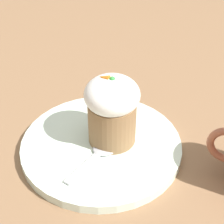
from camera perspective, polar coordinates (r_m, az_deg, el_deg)
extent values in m
plane|color=#846042|center=(0.59, -1.63, -5.73)|extent=(4.00, 4.00, 0.00)
cylinder|color=silver|center=(0.58, -1.64, -5.20)|extent=(0.25, 0.25, 0.01)
cylinder|color=olive|center=(0.56, 0.00, -1.48)|extent=(0.07, 0.07, 0.07)
ellipsoid|color=white|center=(0.53, 0.00, 2.64)|extent=(0.08, 0.08, 0.05)
cone|color=orange|center=(0.52, -0.81, 5.19)|extent=(0.02, 0.01, 0.01)
sphere|color=green|center=(0.52, 0.04, 4.99)|extent=(0.01, 0.01, 0.01)
cube|color=#B7B7BC|center=(0.54, -4.30, -8.38)|extent=(0.03, 0.08, 0.00)
ellipsoid|color=#B7B7BC|center=(0.57, -0.88, -5.20)|extent=(0.05, 0.05, 0.01)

